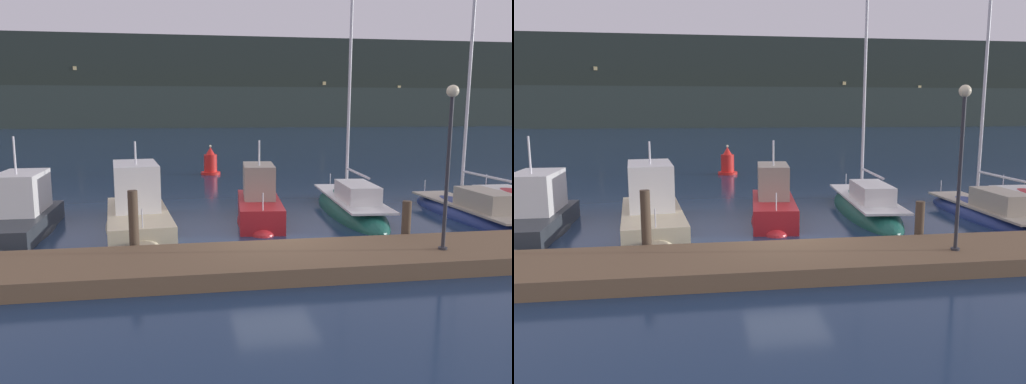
# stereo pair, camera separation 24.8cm
# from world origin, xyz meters

# --- Properties ---
(ground_plane) EXTENTS (400.00, 400.00, 0.00)m
(ground_plane) POSITION_xyz_m (0.00, 0.00, 0.00)
(ground_plane) COLOR #192D4C
(dock) EXTENTS (32.06, 2.80, 0.45)m
(dock) POSITION_xyz_m (0.00, -1.85, 0.23)
(dock) COLOR brown
(dock) RESTS_ON ground
(mooring_pile_1) EXTENTS (0.28, 0.28, 1.97)m
(mooring_pile_1) POSITION_xyz_m (-4.11, -0.20, 0.99)
(mooring_pile_1) COLOR #4C3D2D
(mooring_pile_1) RESTS_ON ground
(mooring_pile_2) EXTENTS (0.28, 0.28, 1.43)m
(mooring_pile_2) POSITION_xyz_m (4.11, -0.20, 0.71)
(mooring_pile_2) COLOR #4C3D2D
(mooring_pile_2) RESTS_ON ground
(motorboat_berth_2) EXTENTS (2.15, 5.92, 3.78)m
(motorboat_berth_2) POSITION_xyz_m (-8.24, 3.48, 0.40)
(motorboat_berth_2) COLOR #2D3338
(motorboat_berth_2) RESTS_ON ground
(motorboat_berth_3) EXTENTS (3.09, 6.90, 3.62)m
(motorboat_berth_3) POSITION_xyz_m (-4.32, 4.02, 0.41)
(motorboat_berth_3) COLOR beige
(motorboat_berth_3) RESTS_ON ground
(motorboat_berth_4) EXTENTS (2.22, 5.22, 3.59)m
(motorboat_berth_4) POSITION_xyz_m (0.20, 4.02, 0.41)
(motorboat_berth_4) COLOR red
(motorboat_berth_4) RESTS_ON ground
(sailboat_berth_5) EXTENTS (2.69, 8.26, 10.13)m
(sailboat_berth_5) POSITION_xyz_m (4.16, 4.92, 0.12)
(sailboat_berth_5) COLOR #195647
(sailboat_berth_5) RESTS_ON ground
(sailboat_berth_6) EXTENTS (1.90, 7.82, 10.29)m
(sailboat_berth_6) POSITION_xyz_m (8.48, 3.24, 0.13)
(sailboat_berth_6) COLOR navy
(sailboat_berth_6) RESTS_ON ground
(channel_buoy) EXTENTS (1.26, 1.26, 1.92)m
(channel_buoy) POSITION_xyz_m (-0.67, 18.01, 0.71)
(channel_buoy) COLOR red
(channel_buoy) RESTS_ON ground
(dock_lamppost) EXTENTS (0.32, 0.32, 4.39)m
(dock_lamppost) POSITION_xyz_m (4.24, -2.18, 3.36)
(dock_lamppost) COLOR #2D2D33
(dock_lamppost) RESTS_ON dock
(hillside_backdrop) EXTENTS (240.00, 23.00, 21.01)m
(hillside_backdrop) POSITION_xyz_m (1.62, 112.05, 9.67)
(hillside_backdrop) COLOR #28332D
(hillside_backdrop) RESTS_ON ground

